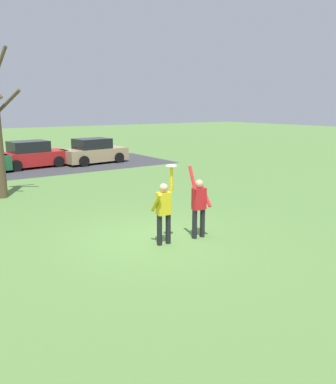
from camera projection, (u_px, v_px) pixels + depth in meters
ground_plane at (153, 239)px, 10.49m from camera, size 120.00×120.00×0.00m
person_catcher at (164, 209)px, 9.87m from camera, size 0.56×0.49×2.08m
person_defender at (199, 204)px, 10.38m from camera, size 0.57×0.49×2.04m
frisbee_disc at (171, 166)px, 9.73m from camera, size 0.29×0.29×0.02m
parked_car_red at (31, 155)px, 22.60m from camera, size 4.26×2.35×1.59m
parked_car_tan at (94, 152)px, 24.37m from camera, size 4.26×2.35×1.59m
parking_strip at (5, 171)px, 21.60m from camera, size 20.17×6.40×0.01m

